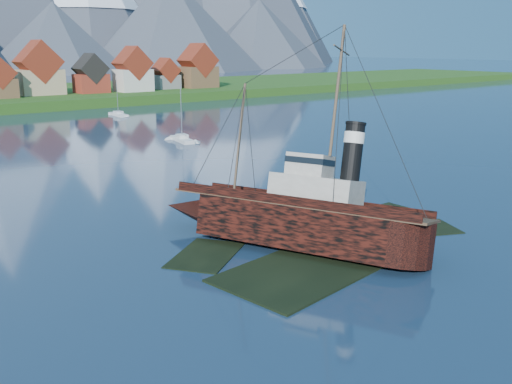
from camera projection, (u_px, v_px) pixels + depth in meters
ground at (324, 252)px, 52.43m from camera, size 1400.00×1400.00×0.00m
shoal at (321, 245)px, 55.22m from camera, size 31.71×21.24×1.14m
tugboat_wreck at (287, 216)px, 53.95m from camera, size 6.41×27.62×21.89m
sailboat_d at (182, 140)px, 112.91m from camera, size 3.83×8.84×11.72m
sailboat_e at (118, 115)px, 154.15m from camera, size 2.77×9.17×10.51m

